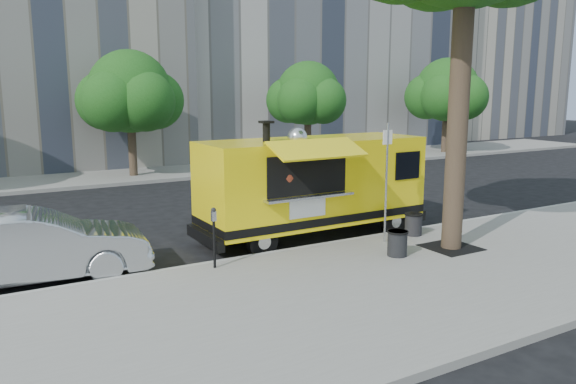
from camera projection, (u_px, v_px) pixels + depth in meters
The scene contains 15 objects.
ground at pixel (300, 241), 14.82m from camera, with size 120.00×120.00×0.00m, color black.
sidewalk at pixel (403, 283), 11.40m from camera, with size 60.00×6.00×0.15m, color gray.
curb at pixel (320, 247), 14.02m from camera, with size 60.00×0.14×0.16m, color #999993.
far_sidewalk at pixel (151, 173), 26.29m from camera, with size 60.00×5.00×0.15m, color gray.
building_right at pixel (452, 41), 48.58m from camera, with size 16.00×12.00×16.00m, color #A29987.
tree_well at pixel (451, 247), 13.69m from camera, with size 1.20×1.20×0.02m, color black.
far_tree_b at pixel (130, 92), 24.43m from camera, with size 3.60×3.60×5.50m.
far_tree_c at pixel (308, 94), 28.64m from camera, with size 3.24×3.24×5.21m.
far_tree_d at pixel (447, 90), 33.71m from camera, with size 3.78×3.78×5.64m.
sign_post at pixel (386, 176), 13.93m from camera, with size 0.28×0.06×3.00m.
parking_meter at pixel (214, 231), 12.01m from camera, with size 0.11×0.11×1.33m.
food_truck at pixel (312, 184), 14.93m from camera, with size 6.45×3.01×3.16m.
sedan at pixel (34, 247), 11.59m from camera, with size 1.60×4.60×1.52m, color #A4A6AB.
trash_bin_left at pixel (397, 242), 12.98m from camera, with size 0.49×0.49×0.59m.
trash_bin_right at pixel (413, 223), 14.83m from camera, with size 0.49×0.49×0.58m.
Camera 1 is at (-7.48, -12.23, 3.98)m, focal length 35.00 mm.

